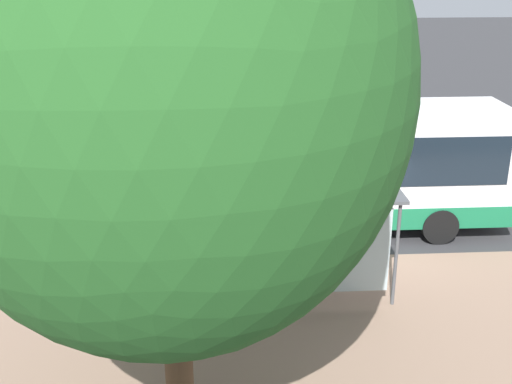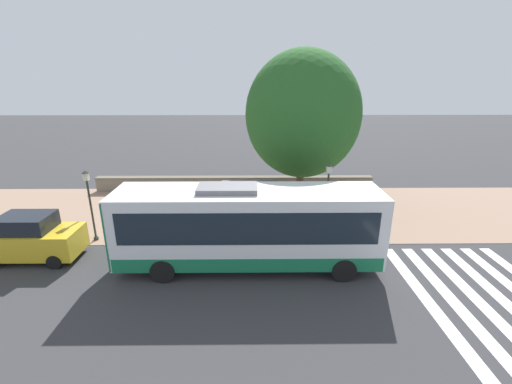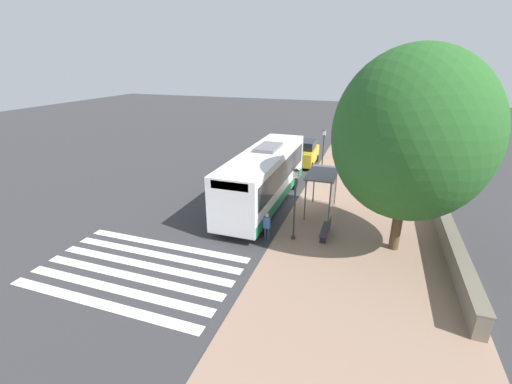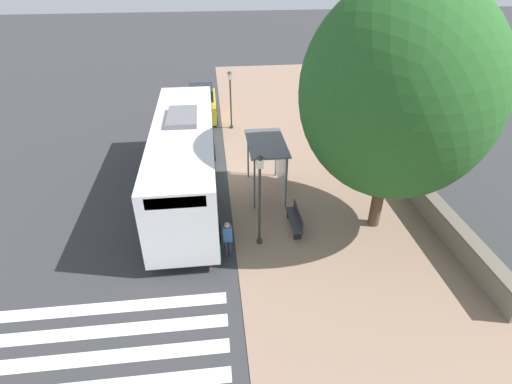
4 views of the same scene
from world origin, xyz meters
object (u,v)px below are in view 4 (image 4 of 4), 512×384
bus_shelter (270,151)px  street_lamp_near (260,193)px  bus (185,159)px  bench (296,219)px  pedestrian (228,237)px  shade_tree (398,93)px  street_lamp_far (231,95)px  parked_car_behind_bus (202,104)px

bus_shelter → street_lamp_near: (0.95, 3.88, 0.20)m
bus → street_lamp_near: street_lamp_near is taller
bus_shelter → bench: (-0.66, 3.10, -1.66)m
bus → bench: bus is taller
pedestrian → shade_tree: bearing=-167.9°
bus_shelter → bench: 3.58m
bus → street_lamp_far: size_ratio=3.02×
bench → parked_car_behind_bus: 13.58m
street_lamp_far → street_lamp_near: bearing=91.7°
shade_tree → parked_car_behind_bus: 15.67m
bus → street_lamp_far: bearing=-108.1°
bus_shelter → street_lamp_near: bearing=76.2°
bus_shelter → parked_car_behind_bus: size_ratio=0.76×
bus_shelter → bench: size_ratio=1.70×
bus_shelter → pedestrian: bearing=63.8°
street_lamp_far → pedestrian: bearing=85.8°
pedestrian → parked_car_behind_bus: parked_car_behind_bus is taller
street_lamp_near → parked_car_behind_bus: bearing=-80.9°
pedestrian → parked_car_behind_bus: (0.94, -14.44, 0.12)m
bus → bus_shelter: bus is taller
bus_shelter → street_lamp_far: (1.31, -7.95, 0.07)m
bus → pedestrian: (-1.64, 4.64, -1.01)m
street_lamp_far → shade_tree: size_ratio=0.38×
bus_shelter → shade_tree: shade_tree is taller
bench → shade_tree: 6.25m
street_lamp_near → parked_car_behind_bus: 14.04m
bus → street_lamp_near: 4.96m
shade_tree → parked_car_behind_bus: size_ratio=2.29×
street_lamp_far → shade_tree: bearing=115.7°
bus_shelter → street_lamp_far: size_ratio=0.86×
pedestrian → street_lamp_far: bearing=-94.2°
shade_tree → bus_shelter: bearing=-38.2°
pedestrian → street_lamp_near: (-1.28, -0.64, 1.43)m
bus → bus_shelter: (-3.86, 0.11, 0.22)m
bench → street_lamp_far: street_lamp_far is taller
bus_shelter → street_lamp_far: street_lamp_far is taller
street_lamp_near → shade_tree: 6.08m
street_lamp_far → shade_tree: 12.84m
bus → shade_tree: shade_tree is taller
street_lamp_near → street_lamp_far: 11.83m
street_lamp_near → bus_shelter: bearing=-103.8°
bench → bus_shelter: bearing=-78.1°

